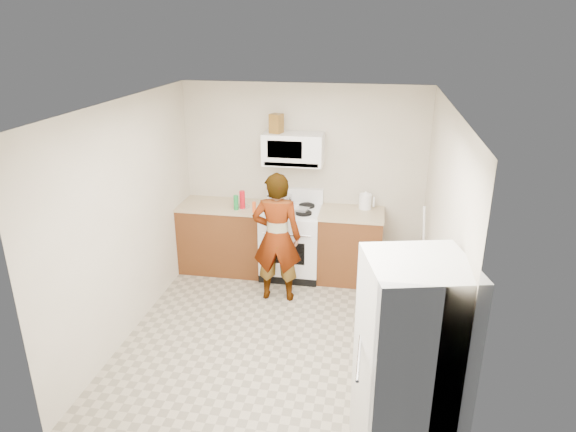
% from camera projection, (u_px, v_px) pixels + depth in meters
% --- Properties ---
extents(floor, '(3.60, 3.60, 0.00)m').
position_uv_depth(floor, '(278.00, 335.00, 5.61)').
color(floor, gray).
rests_on(floor, ground).
extents(back_wall, '(3.20, 0.02, 2.50)m').
position_uv_depth(back_wall, '(303.00, 179.00, 6.81)').
color(back_wall, beige).
rests_on(back_wall, floor).
extents(right_wall, '(0.02, 3.60, 2.50)m').
position_uv_depth(right_wall, '(439.00, 240.00, 4.91)').
color(right_wall, beige).
rests_on(right_wall, floor).
extents(cabinet_left, '(1.12, 0.62, 0.90)m').
position_uv_depth(cabinet_left, '(224.00, 238.00, 6.99)').
color(cabinet_left, brown).
rests_on(cabinet_left, floor).
extents(counter_left, '(1.14, 0.64, 0.03)m').
position_uv_depth(counter_left, '(222.00, 206.00, 6.83)').
color(counter_left, tan).
rests_on(counter_left, cabinet_left).
extents(cabinet_right, '(0.80, 0.62, 0.90)m').
position_uv_depth(cabinet_right, '(350.00, 247.00, 6.71)').
color(cabinet_right, brown).
rests_on(cabinet_right, floor).
extents(counter_right, '(0.82, 0.64, 0.03)m').
position_uv_depth(counter_right, '(352.00, 213.00, 6.55)').
color(counter_right, tan).
rests_on(counter_right, cabinet_right).
extents(gas_range, '(0.76, 0.65, 1.13)m').
position_uv_depth(gas_range, '(291.00, 241.00, 6.82)').
color(gas_range, white).
rests_on(gas_range, floor).
extents(microwave, '(0.76, 0.38, 0.40)m').
position_uv_depth(microwave, '(293.00, 149.00, 6.51)').
color(microwave, white).
rests_on(microwave, back_wall).
extents(person, '(0.61, 0.42, 1.61)m').
position_uv_depth(person, '(277.00, 237.00, 6.11)').
color(person, tan).
rests_on(person, floor).
extents(fridge, '(0.85, 0.85, 1.70)m').
position_uv_depth(fridge, '(410.00, 367.00, 3.74)').
color(fridge, white).
rests_on(fridge, floor).
extents(kettle, '(0.18, 0.18, 0.19)m').
position_uv_depth(kettle, '(365.00, 201.00, 6.64)').
color(kettle, white).
rests_on(kettle, counter_right).
extents(jug, '(0.18, 0.18, 0.24)m').
position_uv_depth(jug, '(276.00, 123.00, 6.40)').
color(jug, brown).
rests_on(jug, microwave).
extents(saucepan, '(0.23, 0.23, 0.11)m').
position_uv_depth(saucepan, '(284.00, 200.00, 6.77)').
color(saucepan, silver).
rests_on(saucepan, gas_range).
extents(tray, '(0.28, 0.22, 0.05)m').
position_uv_depth(tray, '(298.00, 210.00, 6.57)').
color(tray, white).
rests_on(tray, gas_range).
extents(bottle_spray, '(0.08, 0.08, 0.24)m').
position_uv_depth(bottle_spray, '(242.00, 200.00, 6.62)').
color(bottle_spray, red).
rests_on(bottle_spray, counter_left).
extents(bottle_hot_sauce, '(0.06, 0.06, 0.14)m').
position_uv_depth(bottle_hot_sauce, '(254.00, 207.00, 6.50)').
color(bottle_hot_sauce, '#F6571B').
rests_on(bottle_hot_sauce, counter_left).
extents(bottle_green_cap, '(0.08, 0.08, 0.19)m').
position_uv_depth(bottle_green_cap, '(236.00, 203.00, 6.60)').
color(bottle_green_cap, '#177E35').
rests_on(bottle_green_cap, counter_left).
extents(pot_lid, '(0.27, 0.27, 0.01)m').
position_uv_depth(pot_lid, '(242.00, 207.00, 6.72)').
color(pot_lid, white).
rests_on(pot_lid, counter_left).
extents(broom, '(0.14, 0.26, 1.23)m').
position_uv_depth(broom, '(423.00, 252.00, 6.15)').
color(broom, white).
rests_on(broom, floor).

